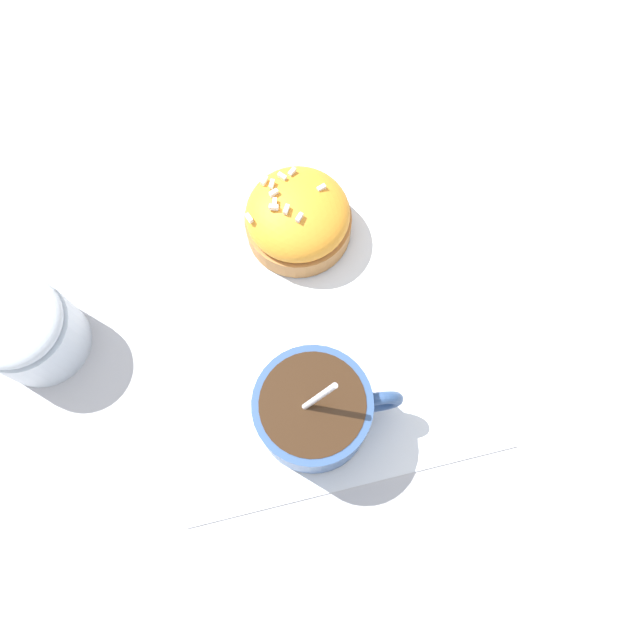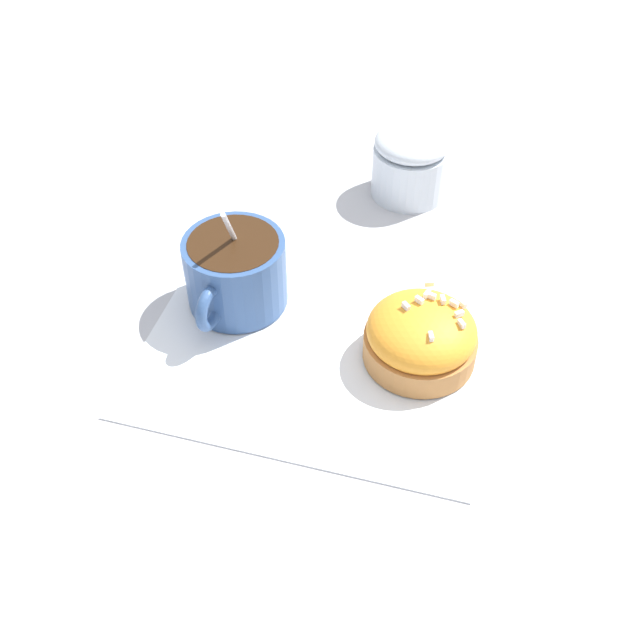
{
  "view_description": "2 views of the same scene",
  "coord_description": "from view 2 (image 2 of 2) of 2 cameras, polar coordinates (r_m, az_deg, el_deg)",
  "views": [
    {
      "loc": [
        0.15,
        -0.02,
        0.48
      ],
      "look_at": [
        0.01,
        0.0,
        0.03
      ],
      "focal_mm": 35.0,
      "sensor_mm": 36.0,
      "label": 1
    },
    {
      "loc": [
        -0.14,
        0.39,
        0.43
      ],
      "look_at": [
        -0.0,
        0.02,
        0.03
      ],
      "focal_mm": 42.0,
      "sensor_mm": 36.0,
      "label": 2
    }
  ],
  "objects": [
    {
      "name": "coffee_cup",
      "position": [
        0.61,
        -6.5,
        3.79
      ],
      "size": [
        0.08,
        0.11,
        0.1
      ],
      "color": "#335184",
      "rests_on": "paper_napkin"
    },
    {
      "name": "frosted_pastry",
      "position": [
        0.57,
        7.81,
        -0.93
      ],
      "size": [
        0.09,
        0.09,
        0.05
      ],
      "color": "#B2753D",
      "rests_on": "paper_napkin"
    },
    {
      "name": "ground_plane",
      "position": [
        0.6,
        0.23,
        -1.06
      ],
      "size": [
        3.0,
        3.0,
        0.0
      ],
      "primitive_type": "plane",
      "color": "#B2B2B7"
    },
    {
      "name": "paper_napkin",
      "position": [
        0.6,
        0.24,
        -0.96
      ],
      "size": [
        0.29,
        0.27,
        0.0
      ],
      "color": "white",
      "rests_on": "ground_plane"
    },
    {
      "name": "sugar_bowl",
      "position": [
        0.74,
        6.9,
        11.86
      ],
      "size": [
        0.07,
        0.07,
        0.07
      ],
      "color": "silver",
      "rests_on": "ground_plane"
    }
  ]
}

